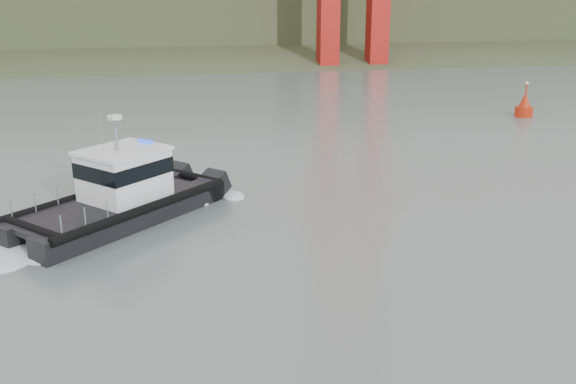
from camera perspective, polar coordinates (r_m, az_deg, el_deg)
name	(u,v)px	position (r m, az deg, el deg)	size (l,w,h in m)	color
ground	(351,288)	(28.01, 5.63, -8.51)	(400.00, 400.00, 0.00)	slate
headlands	(194,10)	(149.76, -8.39, 15.70)	(500.00, 105.36, 27.12)	#354125
patrol_boat	(120,193)	(36.45, -14.67, -0.10)	(12.13, 11.87, 6.04)	black
nav_buoy	(524,107)	(67.88, 20.27, 7.11)	(1.76, 1.76, 3.66)	#B6240C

